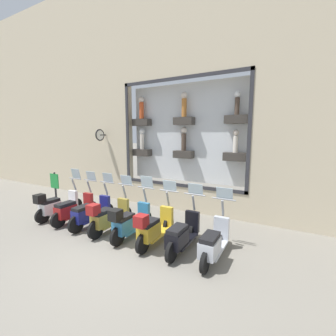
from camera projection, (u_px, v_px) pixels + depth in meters
The scene contains 11 objects.
ground_plane at pixel (121, 250), 5.62m from camera, with size 120.00×120.00×0.00m, color gray.
building_facade at pixel (183, 84), 8.07m from camera, with size 1.17×36.00×9.16m.
scooter_silver_0 at pixel (213, 243), 5.11m from camera, with size 1.79×0.61×1.53m.
scooter_black_1 at pixel (182, 235), 5.49m from camera, with size 1.80×0.60×1.55m.
scooter_yellow_2 at pixel (154, 228), 5.80m from camera, with size 1.80×0.60×1.56m.
scooter_teal_3 at pixel (129, 222), 6.18m from camera, with size 1.80×0.61×1.62m.
scooter_olive_4 at pixel (108, 217), 6.55m from camera, with size 1.81×0.60×1.57m.
scooter_navy_5 at pixel (90, 213), 6.98m from camera, with size 1.81×0.61×1.58m.
scooter_red_6 at pixel (73, 209), 7.36m from camera, with size 1.80×0.61×1.57m.
scooter_white_7 at pixel (56, 205), 7.67m from camera, with size 1.80×0.61×1.61m.
shop_sign_post at pixel (55, 190), 8.51m from camera, with size 0.36×0.45×1.45m.
Camera 1 is at (-4.05, -3.57, 2.85)m, focal length 24.00 mm.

